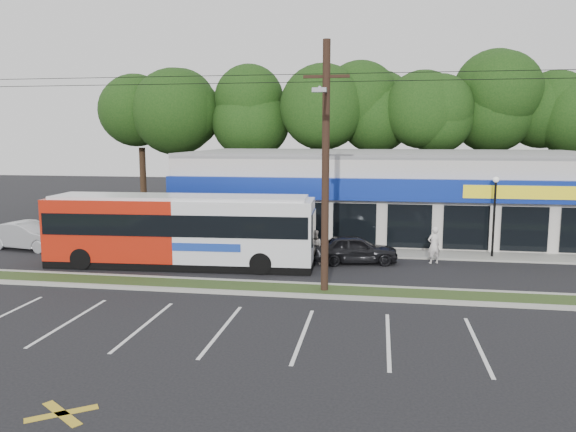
# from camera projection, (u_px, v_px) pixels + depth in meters

# --- Properties ---
(ground) EXTENTS (120.00, 120.00, 0.00)m
(ground) POSITION_uv_depth(u_px,v_px,m) (247.00, 296.00, 22.37)
(ground) COLOR black
(ground) RESTS_ON ground
(grass_strip) EXTENTS (40.00, 1.60, 0.12)m
(grass_strip) POSITION_uv_depth(u_px,v_px,m) (253.00, 288.00, 23.34)
(grass_strip) COLOR #283917
(grass_strip) RESTS_ON ground
(curb_south) EXTENTS (40.00, 0.25, 0.14)m
(curb_south) POSITION_uv_depth(u_px,v_px,m) (248.00, 293.00, 22.51)
(curb_south) COLOR #9E9E93
(curb_south) RESTS_ON ground
(curb_north) EXTENTS (40.00, 0.25, 0.14)m
(curb_north) POSITION_uv_depth(u_px,v_px,m) (257.00, 282.00, 24.17)
(curb_north) COLOR #9E9E93
(curb_north) RESTS_ON ground
(sidewalk) EXTENTS (32.00, 2.20, 0.10)m
(sidewalk) POSITION_uv_depth(u_px,v_px,m) (375.00, 253.00, 30.36)
(sidewalk) COLOR #9E9E93
(sidewalk) RESTS_ON ground
(strip_mall) EXTENTS (25.00, 12.55, 5.30)m
(strip_mall) POSITION_uv_depth(u_px,v_px,m) (385.00, 192.00, 36.66)
(strip_mall) COLOR #BBB6AD
(strip_mall) RESTS_ON ground
(utility_pole) EXTENTS (50.00, 2.77, 10.00)m
(utility_pole) POSITION_uv_depth(u_px,v_px,m) (321.00, 159.00, 22.05)
(utility_pole) COLOR black
(utility_pole) RESTS_ON ground
(lamp_post) EXTENTS (0.30, 0.30, 4.25)m
(lamp_post) POSITION_uv_depth(u_px,v_px,m) (495.00, 207.00, 28.83)
(lamp_post) COLOR black
(lamp_post) RESTS_ON ground
(tree_line) EXTENTS (46.76, 6.76, 11.83)m
(tree_line) POSITION_uv_depth(u_px,v_px,m) (367.00, 109.00, 45.92)
(tree_line) COLOR black
(tree_line) RESTS_ON ground
(metrobus) EXTENTS (13.06, 3.39, 3.48)m
(metrobus) POSITION_uv_depth(u_px,v_px,m) (181.00, 229.00, 27.20)
(metrobus) COLOR #B51F0D
(metrobus) RESTS_ON ground
(car_dark) EXTENTS (4.44, 2.41, 1.43)m
(car_dark) POSITION_uv_depth(u_px,v_px,m) (355.00, 249.00, 28.00)
(car_dark) COLOR black
(car_dark) RESTS_ON ground
(car_silver) EXTENTS (4.94, 2.43, 1.56)m
(car_silver) POSITION_uv_depth(u_px,v_px,m) (28.00, 236.00, 31.36)
(car_silver) COLOR #ADB0B5
(car_silver) RESTS_ON ground
(pedestrian_a) EXTENTS (0.80, 0.68, 1.85)m
(pedestrian_a) POSITION_uv_depth(u_px,v_px,m) (434.00, 245.00, 27.91)
(pedestrian_a) COLOR silver
(pedestrian_a) RESTS_ON ground
(pedestrian_b) EXTENTS (0.88, 0.71, 1.72)m
(pedestrian_b) POSITION_uv_depth(u_px,v_px,m) (314.00, 247.00, 27.79)
(pedestrian_b) COLOR #BAAFA7
(pedestrian_b) RESTS_ON ground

